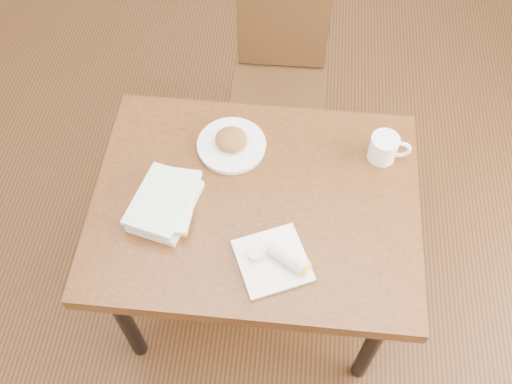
# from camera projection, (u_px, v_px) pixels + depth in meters

# --- Properties ---
(ground) EXTENTS (4.00, 5.00, 0.01)m
(ground) POSITION_uv_depth(u_px,v_px,m) (256.00, 287.00, 2.60)
(ground) COLOR #472814
(ground) RESTS_ON ground
(table) EXTENTS (1.13, 0.86, 0.75)m
(table) POSITION_uv_depth(u_px,v_px,m) (256.00, 212.00, 2.04)
(table) COLOR #5F3016
(table) RESTS_ON ground
(chair_far) EXTENTS (0.43, 0.43, 0.95)m
(chair_far) POSITION_uv_depth(u_px,v_px,m) (280.00, 72.00, 2.57)
(chair_far) COLOR #3F2812
(chair_far) RESTS_ON ground
(plate_scone) EXTENTS (0.25, 0.25, 0.08)m
(plate_scone) POSITION_uv_depth(u_px,v_px,m) (232.00, 143.00, 2.07)
(plate_scone) COLOR white
(plate_scone) RESTS_ON table
(coffee_mug) EXTENTS (0.15, 0.10, 0.10)m
(coffee_mug) POSITION_uv_depth(u_px,v_px,m) (385.00, 147.00, 2.02)
(coffee_mug) COLOR white
(coffee_mug) RESTS_ON table
(plate_burrito) EXTENTS (0.28, 0.28, 0.07)m
(plate_burrito) POSITION_uv_depth(u_px,v_px,m) (277.00, 260.00, 1.82)
(plate_burrito) COLOR white
(plate_burrito) RESTS_ON table
(book_stack) EXTENTS (0.24, 0.30, 0.07)m
(book_stack) POSITION_uv_depth(u_px,v_px,m) (166.00, 202.00, 1.92)
(book_stack) COLOR white
(book_stack) RESTS_ON table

